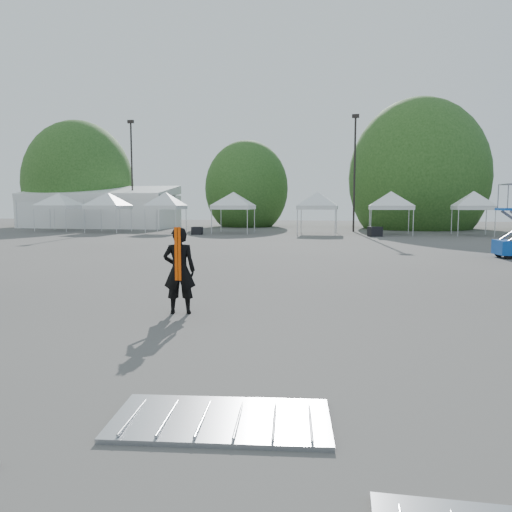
# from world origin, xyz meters

# --- Properties ---
(ground) EXTENTS (120.00, 120.00, 0.00)m
(ground) POSITION_xyz_m (0.00, 0.00, 0.00)
(ground) COLOR #474442
(ground) RESTS_ON ground
(marquee) EXTENTS (15.00, 6.25, 4.23)m
(marquee) POSITION_xyz_m (-22.00, 35.00, 1.97)
(marquee) COLOR white
(marquee) RESTS_ON ground
(light_pole_west) EXTENTS (0.60, 0.25, 10.30)m
(light_pole_west) POSITION_xyz_m (-18.00, 34.00, 5.77)
(light_pole_west) COLOR black
(light_pole_west) RESTS_ON ground
(light_pole_east) EXTENTS (0.60, 0.25, 9.80)m
(light_pole_east) POSITION_xyz_m (3.00, 32.00, 5.52)
(light_pole_east) COLOR black
(light_pole_east) RESTS_ON ground
(tree_far_w) EXTENTS (4.80, 4.80, 7.30)m
(tree_far_w) POSITION_xyz_m (-26.00, 38.00, 4.54)
(tree_far_w) COLOR #382314
(tree_far_w) RESTS_ON ground
(tree_mid_w) EXTENTS (4.16, 4.16, 6.33)m
(tree_mid_w) POSITION_xyz_m (-8.00, 40.00, 3.93)
(tree_mid_w) COLOR #382314
(tree_mid_w) RESTS_ON ground
(tree_mid_e) EXTENTS (5.12, 5.12, 7.79)m
(tree_mid_e) POSITION_xyz_m (9.00, 39.00, 4.84)
(tree_mid_e) COLOR #382314
(tree_mid_e) RESTS_ON ground
(tent_a) EXTENTS (4.54, 4.54, 3.88)m
(tent_a) POSITION_xyz_m (-22.49, 28.73, 3.06)
(tent_a) COLOR silver
(tent_a) RESTS_ON ground
(tent_b) EXTENTS (4.26, 4.26, 3.88)m
(tent_b) POSITION_xyz_m (-17.21, 27.48, 3.06)
(tent_b) COLOR silver
(tent_b) RESTS_ON ground
(tent_c) EXTENTS (3.93, 3.93, 3.88)m
(tent_c) POSITION_xyz_m (-12.17, 27.67, 3.06)
(tent_c) COLOR silver
(tent_c) RESTS_ON ground
(tent_d) EXTENTS (4.37, 4.37, 3.88)m
(tent_d) POSITION_xyz_m (-6.56, 28.13, 3.06)
(tent_d) COLOR silver
(tent_d) RESTS_ON ground
(tent_e) EXTENTS (4.38, 4.38, 3.88)m
(tent_e) POSITION_xyz_m (0.18, 28.61, 3.06)
(tent_e) COLOR silver
(tent_e) RESTS_ON ground
(tent_f) EXTENTS (4.58, 4.58, 3.88)m
(tent_f) POSITION_xyz_m (5.78, 28.43, 3.06)
(tent_f) COLOR silver
(tent_f) RESTS_ON ground
(tent_g) EXTENTS (3.85, 3.85, 3.88)m
(tent_g) POSITION_xyz_m (11.79, 28.67, 3.06)
(tent_g) COLOR silver
(tent_g) RESTS_ON ground
(man) EXTENTS (0.78, 0.60, 1.89)m
(man) POSITION_xyz_m (-0.73, -1.12, 0.95)
(man) COLOR black
(man) RESTS_ON ground
(barrier_mid) EXTENTS (2.50, 1.47, 0.08)m
(barrier_mid) POSITION_xyz_m (1.56, -6.22, 0.04)
(barrier_mid) COLOR #A0A2A7
(barrier_mid) RESTS_ON ground
(crate_west) EXTENTS (0.79, 0.62, 0.61)m
(crate_west) POSITION_xyz_m (-8.86, 25.64, 0.30)
(crate_west) COLOR black
(crate_west) RESTS_ON ground
(crate_mid) EXTENTS (1.12, 1.02, 0.71)m
(crate_mid) POSITION_xyz_m (4.55, 26.06, 0.35)
(crate_mid) COLOR black
(crate_mid) RESTS_ON ground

